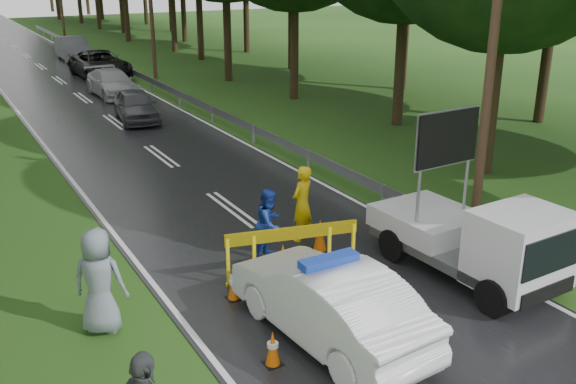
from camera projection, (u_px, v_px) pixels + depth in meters
ground at (358, 303)px, 12.96m from camera, size 160.00×160.00×0.00m
road at (59, 80)px, 37.51m from camera, size 7.00×140.00×0.02m
guardrail at (122, 67)px, 38.78m from camera, size 0.12×60.06×0.70m
utility_pole_near at (495, 26)px, 15.31m from camera, size 1.40×0.24×10.00m
police_sedan at (328, 302)px, 11.52m from camera, size 1.92×4.62×1.63m
work_truck at (478, 239)px, 13.63m from camera, size 2.15×4.49×3.51m
barrier at (292, 240)px, 13.68m from camera, size 2.87×0.71×1.21m
officer at (302, 204)px, 15.60m from camera, size 0.83×0.72×1.92m
civilian at (270, 223)px, 14.77m from camera, size 1.03×0.99×1.67m
bystander_right at (99, 281)px, 11.69m from camera, size 1.18×1.10×2.03m
queue_car_first at (136, 105)px, 27.76m from camera, size 2.07×4.11×1.34m
queue_car_second at (112, 83)px, 32.94m from camera, size 2.02×4.65×1.33m
queue_car_third at (100, 64)px, 38.24m from camera, size 2.81×5.75×1.58m
queue_car_fourth at (73, 49)px, 44.94m from camera, size 1.75×4.97×1.64m
cone_near_left at (273, 349)px, 10.87m from camera, size 0.31×0.31×0.66m
cone_center at (283, 261)px, 13.96m from camera, size 0.36×0.36×0.77m
cone_far at (320, 236)px, 15.18m from camera, size 0.38×0.38×0.81m
cone_left_mid at (234, 285)px, 13.02m from camera, size 0.32×0.32×0.67m
cone_right at (440, 230)px, 15.71m from camera, size 0.31×0.31×0.66m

